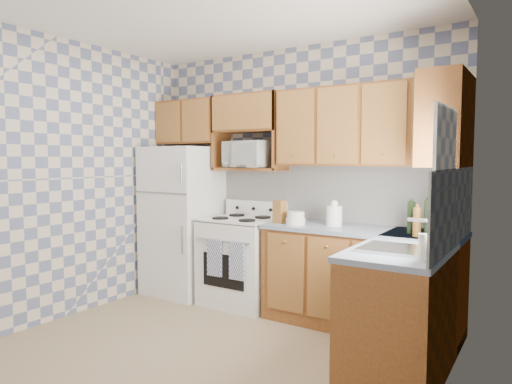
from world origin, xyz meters
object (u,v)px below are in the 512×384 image
(microwave, at_px, (249,155))
(electric_kettle, at_px, (334,216))
(stove_body, at_px, (242,262))
(refrigerator, at_px, (183,220))

(microwave, relative_size, electric_kettle, 2.74)
(stove_body, xyz_separation_m, microwave, (0.02, 0.12, 1.14))
(microwave, bearing_deg, stove_body, -91.03)
(stove_body, relative_size, microwave, 1.75)
(electric_kettle, bearing_deg, microwave, 174.57)
(stove_body, relative_size, electric_kettle, 4.80)
(refrigerator, xyz_separation_m, microwave, (0.82, 0.14, 0.75))
(microwave, xyz_separation_m, electric_kettle, (1.02, -0.10, -0.58))
(stove_body, bearing_deg, electric_kettle, 1.21)
(refrigerator, xyz_separation_m, stove_body, (0.80, 0.03, -0.39))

